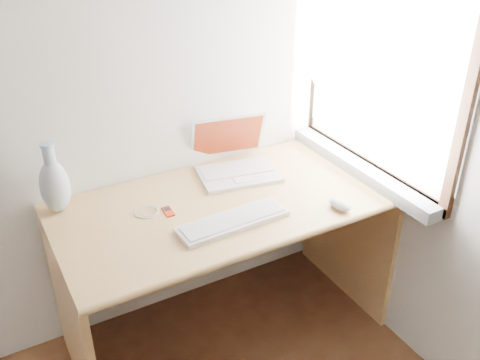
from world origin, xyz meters
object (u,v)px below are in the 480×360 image
external_keyboard (233,221)px  vase (55,185)px  desk (217,233)px  laptop (234,161)px

external_keyboard → vase: (-0.58, 0.43, 0.11)m
desk → laptop: 0.34m
laptop → vase: (-0.79, 0.05, 0.07)m
desk → external_keyboard: bearing=-102.4°
vase → desk: bearing=-15.2°
external_keyboard → vase: vase is taller
desk → external_keyboard: (-0.06, -0.26, 0.23)m
desk → vase: bearing=164.8°
vase → laptop: bearing=-3.7°
desk → laptop: size_ratio=3.63×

